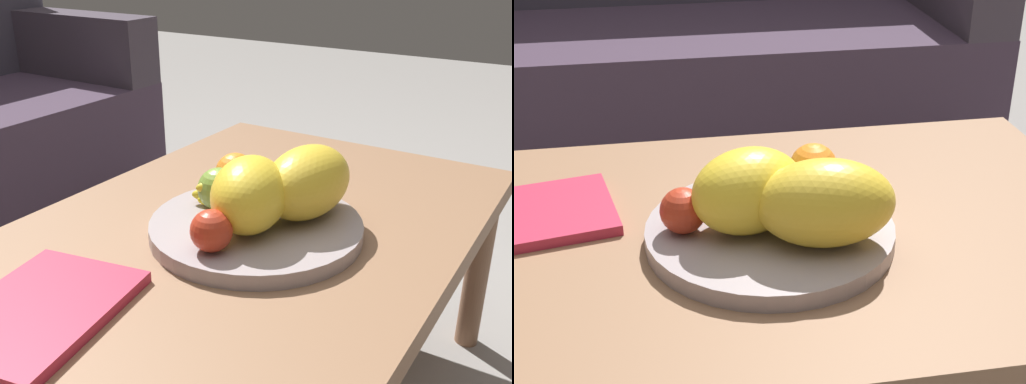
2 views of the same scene
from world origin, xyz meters
The scene contains 10 objects.
coffee_table centered at (0.00, 0.00, 0.37)m, with size 1.11×0.68×0.41m.
couch centered at (0.00, 1.26, 0.30)m, with size 1.70×0.70×0.90m.
fruit_bowl centered at (0.03, -0.03, 0.42)m, with size 0.34×0.34×0.03m, color #A19498.
melon_large_front centered at (0.00, -0.04, 0.50)m, with size 0.16×0.12×0.12m, color yellow.
melon_smaller_beside centered at (0.09, -0.09, 0.50)m, with size 0.18×0.12×0.12m, color yellow.
orange_front centered at (0.11, 0.06, 0.47)m, with size 0.07×0.07×0.07m, color orange.
apple_front centered at (0.04, 0.04, 0.47)m, with size 0.07×0.07×0.07m, color #7CA13A.
apple_left centered at (-0.09, -0.03, 0.47)m, with size 0.06×0.06×0.06m, color red.
banana_bunch centered at (0.06, 0.02, 0.46)m, with size 0.14×0.16×0.06m.
magazine centered at (-0.31, 0.08, 0.42)m, with size 0.25×0.18×0.02m, color #BB2A45.
Camera 2 is at (-0.13, -0.93, 0.96)m, focal length 53.41 mm.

